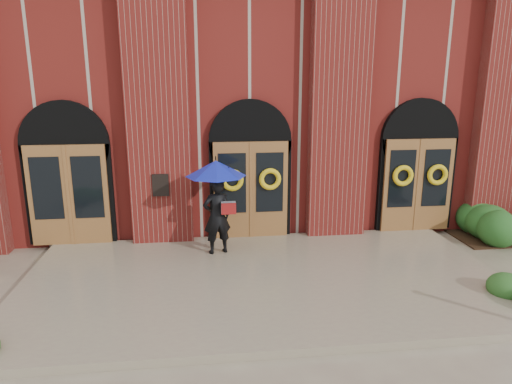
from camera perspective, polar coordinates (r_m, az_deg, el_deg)
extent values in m
plane|color=#9D8E71|center=(9.64, 1.16, -11.75)|extent=(90.00, 90.00, 0.00)
cube|color=gray|center=(9.75, 1.04, -10.98)|extent=(10.00, 5.30, 0.15)
cube|color=maroon|center=(17.55, -2.92, 11.79)|extent=(16.00, 12.00, 7.00)
cube|color=black|center=(11.40, -11.84, 0.84)|extent=(0.40, 0.05, 0.55)
cube|color=maroon|center=(11.38, -12.21, 10.24)|extent=(1.50, 0.45, 7.00)
cube|color=maroon|center=(11.86, 10.37, 10.47)|extent=(1.50, 0.45, 7.00)
cube|color=maroon|center=(13.86, 28.70, 9.50)|extent=(1.50, 0.45, 7.00)
cube|color=brown|center=(12.09, -22.36, -0.39)|extent=(1.90, 0.10, 2.50)
cylinder|color=black|center=(12.00, -22.75, 5.57)|extent=(2.10, 0.22, 2.10)
cube|color=brown|center=(11.71, -0.65, 0.24)|extent=(1.90, 0.10, 2.50)
cylinder|color=black|center=(11.61, -0.75, 6.41)|extent=(2.10, 0.22, 2.10)
cube|color=brown|center=(12.98, 19.51, 0.80)|extent=(1.90, 0.10, 2.50)
cylinder|color=black|center=(12.89, 19.70, 6.36)|extent=(2.10, 0.22, 2.10)
torus|color=yellow|center=(11.48, -2.97, 1.48)|extent=(0.57, 0.13, 0.57)
torus|color=yellow|center=(11.58, 1.77, 1.61)|extent=(0.57, 0.13, 0.57)
torus|color=yellow|center=(12.60, 17.90, 1.95)|extent=(0.57, 0.13, 0.57)
torus|color=yellow|center=(13.03, 21.74, 2.01)|extent=(0.57, 0.13, 0.57)
imported|color=black|center=(10.73, -4.91, -3.03)|extent=(0.75, 0.59, 1.81)
cone|color=#1625AF|center=(10.45, -5.04, 2.98)|extent=(1.71, 1.71, 0.36)
cylinder|color=black|center=(10.51, -4.70, 0.35)|extent=(0.02, 0.02, 0.60)
cube|color=#989B9D|center=(10.53, -3.46, -1.96)|extent=(0.37, 0.25, 0.27)
cube|color=maroon|center=(10.44, -3.43, -2.11)|extent=(0.33, 0.11, 0.27)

